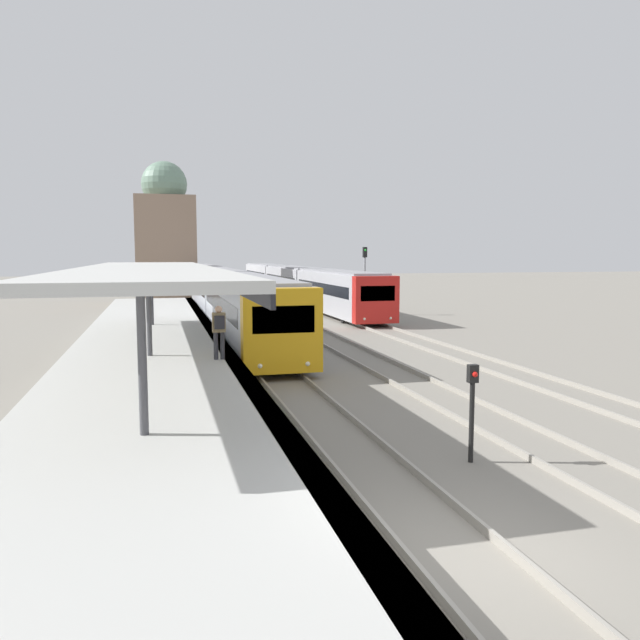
# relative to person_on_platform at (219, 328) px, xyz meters

# --- Properties ---
(ground_plane) EXTENTS (240.00, 240.00, 0.00)m
(ground_plane) POSITION_rel_person_on_platform_xyz_m (2.11, -11.64, -1.90)
(ground_plane) COLOR gray
(track_platform_line) EXTENTS (1.51, 120.00, 0.15)m
(track_platform_line) POSITION_rel_person_on_platform_xyz_m (2.11, -11.64, -1.82)
(track_platform_line) COLOR gray
(track_platform_line) RESTS_ON ground_plane
(station_platform) EXTENTS (5.46, 80.00, 0.91)m
(station_platform) POSITION_rel_person_on_platform_xyz_m (-2.08, -11.64, -1.44)
(station_platform) COLOR #B2B2AD
(station_platform) RESTS_ON ground_plane
(platform_canopy) EXTENTS (4.00, 22.70, 2.84)m
(platform_canopy) POSITION_rel_person_on_platform_xyz_m (-2.04, 1.33, 1.73)
(platform_canopy) COLOR beige
(platform_canopy) RESTS_ON station_platform
(person_on_platform) EXTENTS (0.40, 0.40, 1.66)m
(person_on_platform) POSITION_rel_person_on_platform_xyz_m (0.00, 0.00, 0.00)
(person_on_platform) COLOR #2D2D33
(person_on_platform) RESTS_ON station_platform
(train_near) EXTENTS (2.64, 46.67, 3.17)m
(train_near) POSITION_rel_person_on_platform_xyz_m (2.11, 23.81, -0.14)
(train_near) COLOR gold
(train_near) RESTS_ON ground_plane
(train_far) EXTENTS (2.61, 44.06, 3.05)m
(train_far) POSITION_rel_person_on_platform_xyz_m (10.05, 35.60, -0.20)
(train_far) COLOR red
(train_far) RESTS_ON ground_plane
(signal_post_near) EXTENTS (0.20, 0.21, 1.98)m
(signal_post_near) POSITION_rel_person_on_platform_xyz_m (4.19, -8.18, -0.68)
(signal_post_near) COLOR black
(signal_post_near) RESTS_ON ground_plane
(signal_mast_far) EXTENTS (0.28, 0.29, 4.64)m
(signal_mast_far) POSITION_rel_person_on_platform_xyz_m (11.93, 21.39, 1.04)
(signal_mast_far) COLOR gray
(signal_mast_far) RESTS_ON ground_plane
(distant_domed_building) EXTENTS (4.84, 4.84, 11.78)m
(distant_domed_building) POSITION_rel_person_on_platform_xyz_m (-1.06, 34.78, 3.63)
(distant_domed_building) COLOR #89705B
(distant_domed_building) RESTS_ON ground_plane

